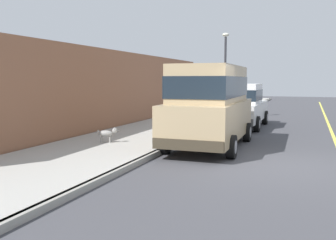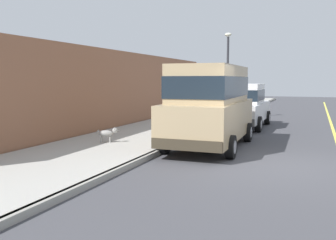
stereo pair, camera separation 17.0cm
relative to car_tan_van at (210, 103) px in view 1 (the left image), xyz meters
name	(u,v)px [view 1 (the left image)]	position (x,y,z in m)	size (l,w,h in m)	color
ground_plane	(276,165)	(2.15, -1.82, -1.39)	(80.00, 80.00, 0.00)	#424247
curb	(156,153)	(-1.05, -1.82, -1.32)	(0.16, 64.00, 0.14)	gray
sidewalk	(100,149)	(-2.85, -1.82, -1.32)	(3.60, 64.00, 0.14)	#A8A59E
car_tan_van	(210,103)	(0.00, 0.00, 0.00)	(2.20, 4.93, 2.52)	tan
car_white_sedan	(241,105)	(0.03, 5.37, -0.41)	(2.06, 4.61, 1.92)	white
dog_grey	(108,133)	(-2.99, -1.10, -0.97)	(0.71, 0.39, 0.49)	#999691
street_lamp	(225,64)	(-1.40, 8.59, 1.51)	(0.36, 0.36, 4.42)	#2D2D33
building_facade	(122,90)	(-4.95, 3.60, 0.26)	(0.50, 20.00, 3.32)	#8C5B42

